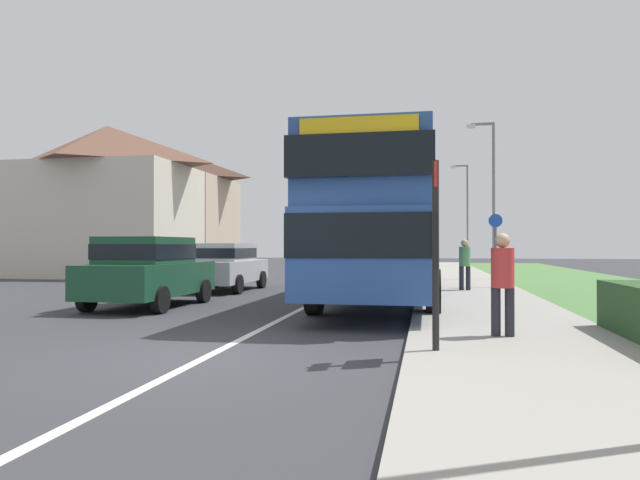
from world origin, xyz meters
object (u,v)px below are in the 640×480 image
at_px(parked_car_silver, 225,265).
at_px(pedestrian_walking_away, 465,262).
at_px(parked_car_dark_green, 148,269).
at_px(street_lamp_far, 466,208).
at_px(double_decker_bus, 384,221).
at_px(cycle_route_sign, 496,247).
at_px(pedestrian_at_stop, 503,279).
at_px(bus_stop_sign, 436,241).
at_px(street_lamp_mid, 491,189).

height_order(parked_car_silver, pedestrian_walking_away, pedestrian_walking_away).
xyz_separation_m(parked_car_dark_green, parked_car_silver, (0.06, 5.05, -0.06)).
bearing_deg(street_lamp_far, pedestrian_walking_away, -93.81).
height_order(double_decker_bus, cycle_route_sign, double_decker_bus).
xyz_separation_m(pedestrian_walking_away, street_lamp_far, (1.38, 20.75, 2.98)).
height_order(pedestrian_at_stop, pedestrian_walking_away, same).
bearing_deg(bus_stop_sign, pedestrian_walking_away, 84.34).
height_order(parked_car_dark_green, street_lamp_mid, street_lamp_mid).
distance_m(cycle_route_sign, street_lamp_mid, 5.55).
height_order(bus_stop_sign, street_lamp_mid, street_lamp_mid).
relative_size(parked_car_dark_green, street_lamp_mid, 0.59).
bearing_deg(street_lamp_far, bus_stop_sign, -94.43).
height_order(parked_car_silver, street_lamp_far, street_lamp_far).
bearing_deg(parked_car_dark_green, street_lamp_far, 70.71).
xyz_separation_m(pedestrian_at_stop, street_lamp_mid, (1.47, 15.34, 2.85)).
xyz_separation_m(bus_stop_sign, street_lamp_mid, (2.47, 16.68, 2.28)).
distance_m(double_decker_bus, parked_car_dark_green, 6.12).
bearing_deg(parked_car_silver, street_lamp_far, 66.65).
relative_size(parked_car_silver, cycle_route_sign, 1.61).
relative_size(double_decker_bus, bus_stop_sign, 4.42).
distance_m(parked_car_dark_green, parked_car_silver, 5.06).
xyz_separation_m(double_decker_bus, parked_car_silver, (-5.41, 2.59, -1.28)).
bearing_deg(cycle_route_sign, street_lamp_mid, 85.58).
bearing_deg(pedestrian_walking_away, street_lamp_far, 86.19).
bearing_deg(pedestrian_at_stop, street_lamp_far, 87.31).
distance_m(parked_car_silver, street_lamp_far, 23.05).
distance_m(pedestrian_at_stop, pedestrian_walking_away, 8.98).
bearing_deg(double_decker_bus, pedestrian_walking_away, 51.18).
relative_size(pedestrian_walking_away, street_lamp_mid, 0.25).
height_order(parked_car_dark_green, bus_stop_sign, bus_stop_sign).
bearing_deg(parked_car_silver, pedestrian_at_stop, -48.85).
height_order(parked_car_dark_green, street_lamp_far, street_lamp_far).
bearing_deg(bus_stop_sign, parked_car_silver, 123.36).
distance_m(pedestrian_at_stop, street_lamp_mid, 15.67).
height_order(cycle_route_sign, street_lamp_mid, street_lamp_mid).
xyz_separation_m(parked_car_silver, bus_stop_sign, (6.65, -10.10, 0.68)).
xyz_separation_m(parked_car_dark_green, pedestrian_walking_away, (7.73, 5.27, 0.05)).
height_order(double_decker_bus, pedestrian_at_stop, double_decker_bus).
bearing_deg(pedestrian_at_stop, double_decker_bus, 110.00).
xyz_separation_m(pedestrian_walking_away, street_lamp_mid, (1.45, 6.36, 2.85)).
height_order(pedestrian_at_stop, bus_stop_sign, bus_stop_sign).
height_order(parked_car_silver, cycle_route_sign, cycle_route_sign).
height_order(pedestrian_walking_away, cycle_route_sign, cycle_route_sign).
distance_m(pedestrian_walking_away, street_lamp_far, 21.01).
relative_size(parked_car_dark_green, pedestrian_at_stop, 2.34).
distance_m(double_decker_bus, street_lamp_far, 23.91).
distance_m(pedestrian_at_stop, cycle_route_sign, 10.41).
xyz_separation_m(cycle_route_sign, street_lamp_mid, (0.39, 4.99, 2.39)).
bearing_deg(bus_stop_sign, pedestrian_at_stop, 53.04).
bearing_deg(street_lamp_mid, street_lamp_far, 90.27).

